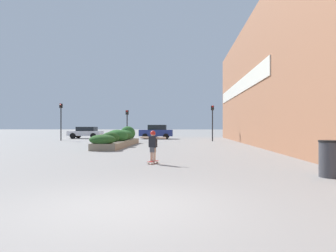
{
  "coord_description": "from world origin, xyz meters",
  "views": [
    {
      "loc": [
        1.09,
        -5.18,
        1.42
      ],
      "look_at": [
        -0.06,
        15.76,
        1.47
      ],
      "focal_mm": 32.0,
      "sensor_mm": 36.0,
      "label": 1
    }
  ],
  "objects_px": {
    "car_center_left": "(156,132)",
    "skateboarder": "(153,143)",
    "skateboard": "(153,162)",
    "traffic_light_right": "(212,117)",
    "traffic_light_left": "(127,120)",
    "car_center_right": "(86,132)",
    "traffic_light_far_left": "(61,116)",
    "trash_bin": "(331,159)",
    "car_leftmost": "(281,133)"
  },
  "relations": [
    {
      "from": "skateboarder",
      "to": "car_leftmost",
      "type": "bearing_deg",
      "value": 84.32
    },
    {
      "from": "car_center_right",
      "to": "traffic_light_left",
      "type": "height_order",
      "value": "traffic_light_left"
    },
    {
      "from": "skateboard",
      "to": "traffic_light_far_left",
      "type": "height_order",
      "value": "traffic_light_far_left"
    },
    {
      "from": "trash_bin",
      "to": "skateboarder",
      "type": "bearing_deg",
      "value": 152.37
    },
    {
      "from": "skateboard",
      "to": "car_leftmost",
      "type": "height_order",
      "value": "car_leftmost"
    },
    {
      "from": "car_center_left",
      "to": "traffic_light_left",
      "type": "relative_size",
      "value": 1.25
    },
    {
      "from": "car_leftmost",
      "to": "car_center_right",
      "type": "xyz_separation_m",
      "value": [
        -22.6,
        1.7,
        -0.0
      ]
    },
    {
      "from": "car_leftmost",
      "to": "traffic_light_right",
      "type": "relative_size",
      "value": 1.27
    },
    {
      "from": "car_center_right",
      "to": "trash_bin",
      "type": "bearing_deg",
      "value": -149.19
    },
    {
      "from": "skateboard",
      "to": "car_center_left",
      "type": "xyz_separation_m",
      "value": [
        -2.08,
        23.51,
        0.78
      ]
    },
    {
      "from": "trash_bin",
      "to": "traffic_light_left",
      "type": "bearing_deg",
      "value": 114.98
    },
    {
      "from": "traffic_light_left",
      "to": "traffic_light_right",
      "type": "relative_size",
      "value": 0.88
    },
    {
      "from": "traffic_light_far_left",
      "to": "car_center_right",
      "type": "bearing_deg",
      "value": 81.37
    },
    {
      "from": "car_center_right",
      "to": "traffic_light_left",
      "type": "relative_size",
      "value": 1.28
    },
    {
      "from": "skateboarder",
      "to": "traffic_light_left",
      "type": "bearing_deg",
      "value": 126.38
    },
    {
      "from": "skateboard",
      "to": "car_center_left",
      "type": "height_order",
      "value": "car_center_left"
    },
    {
      "from": "traffic_light_far_left",
      "to": "trash_bin",
      "type": "bearing_deg",
      "value": -51.89
    },
    {
      "from": "traffic_light_right",
      "to": "traffic_light_left",
      "type": "bearing_deg",
      "value": 177.35
    },
    {
      "from": "car_center_left",
      "to": "trash_bin",
      "type": "bearing_deg",
      "value": -164.29
    },
    {
      "from": "car_center_right",
      "to": "traffic_light_left",
      "type": "xyz_separation_m",
      "value": [
        6.08,
        -5.55,
        1.38
      ]
    },
    {
      "from": "trash_bin",
      "to": "car_leftmost",
      "type": "bearing_deg",
      "value": 75.24
    },
    {
      "from": "traffic_light_left",
      "to": "traffic_light_right",
      "type": "bearing_deg",
      "value": -2.65
    },
    {
      "from": "car_center_left",
      "to": "skateboarder",
      "type": "bearing_deg",
      "value": -174.95
    },
    {
      "from": "car_center_right",
      "to": "traffic_light_right",
      "type": "bearing_deg",
      "value": -112.12
    },
    {
      "from": "skateboarder",
      "to": "car_center_right",
      "type": "xyz_separation_m",
      "value": [
        -10.67,
        24.03,
        -0.05
      ]
    },
    {
      "from": "skateboard",
      "to": "traffic_light_left",
      "type": "height_order",
      "value": "traffic_light_left"
    },
    {
      "from": "skateboard",
      "to": "traffic_light_right",
      "type": "distance_m",
      "value": 18.65
    },
    {
      "from": "skateboarder",
      "to": "skateboard",
      "type": "bearing_deg",
      "value": 112.45
    },
    {
      "from": "traffic_light_right",
      "to": "skateboard",
      "type": "bearing_deg",
      "value": -102.32
    },
    {
      "from": "skateboard",
      "to": "traffic_light_far_left",
      "type": "xyz_separation_m",
      "value": [
        -11.49,
        18.64,
        2.49
      ]
    },
    {
      "from": "traffic_light_right",
      "to": "car_center_left",
      "type": "bearing_deg",
      "value": 137.99
    },
    {
      "from": "car_center_left",
      "to": "traffic_light_left",
      "type": "distance_m",
      "value": 5.77
    },
    {
      "from": "skateboarder",
      "to": "car_center_left",
      "type": "xyz_separation_m",
      "value": [
        -2.08,
        23.51,
        0.04
      ]
    },
    {
      "from": "skateboard",
      "to": "traffic_light_far_left",
      "type": "distance_m",
      "value": 22.04
    },
    {
      "from": "car_center_right",
      "to": "skateboard",
      "type": "bearing_deg",
      "value": -156.06
    },
    {
      "from": "skateboard",
      "to": "car_leftmost",
      "type": "relative_size",
      "value": 0.14
    },
    {
      "from": "car_leftmost",
      "to": "car_center_left",
      "type": "distance_m",
      "value": 14.06
    },
    {
      "from": "car_center_right",
      "to": "car_center_left",
      "type": "bearing_deg",
      "value": -93.42
    },
    {
      "from": "car_leftmost",
      "to": "skateboard",
      "type": "bearing_deg",
      "value": -28.13
    },
    {
      "from": "car_center_left",
      "to": "car_center_right",
      "type": "relative_size",
      "value": 0.98
    },
    {
      "from": "car_center_right",
      "to": "traffic_light_far_left",
      "type": "distance_m",
      "value": 5.74
    },
    {
      "from": "skateboarder",
      "to": "traffic_light_right",
      "type": "xyz_separation_m",
      "value": [
        3.95,
        18.08,
        1.57
      ]
    },
    {
      "from": "car_center_right",
      "to": "traffic_light_far_left",
      "type": "relative_size",
      "value": 1.04
    },
    {
      "from": "trash_bin",
      "to": "car_center_left",
      "type": "height_order",
      "value": "car_center_left"
    },
    {
      "from": "trash_bin",
      "to": "traffic_light_right",
      "type": "xyz_separation_m",
      "value": [
        -1.37,
        20.87,
        1.86
      ]
    },
    {
      "from": "car_center_left",
      "to": "car_center_right",
      "type": "distance_m",
      "value": 8.61
    },
    {
      "from": "car_leftmost",
      "to": "traffic_light_right",
      "type": "distance_m",
      "value": 9.19
    },
    {
      "from": "skateboard",
      "to": "car_center_right",
      "type": "height_order",
      "value": "car_center_right"
    },
    {
      "from": "car_center_left",
      "to": "traffic_light_left",
      "type": "xyz_separation_m",
      "value": [
        -2.51,
        -5.03,
        1.29
      ]
    },
    {
      "from": "skateboard",
      "to": "car_center_right",
      "type": "relative_size",
      "value": 0.16
    }
  ]
}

